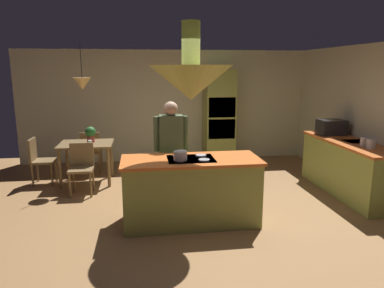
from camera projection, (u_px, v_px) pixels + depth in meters
The scene contains 19 objects.
ground at pixel (189, 216), 5.28m from camera, with size 8.16×8.16×0.00m, color #9E7042.
wall_back at pixel (169, 106), 8.36m from camera, with size 6.80×0.10×2.55m, color beige.
wall_right at pixel (383, 122), 5.85m from camera, with size 0.10×7.20×2.55m, color beige.
kitchen_island at pixel (191, 191), 4.99m from camera, with size 1.90×0.80×0.94m.
counter_run_right at pixel (348, 167), 6.15m from camera, with size 0.73×2.21×0.92m.
oven_tower at pixel (219, 117), 8.16m from camera, with size 0.66×0.62×2.12m.
dining_table at pixel (86, 149), 6.75m from camera, with size 0.98×0.81×0.76m.
person_at_island at pixel (171, 147), 5.51m from camera, with size 0.53×0.22×1.65m.
range_hood at pixel (191, 81), 4.68m from camera, with size 1.10×1.10×1.00m.
pendant_light_over_table at pixel (82, 84), 6.50m from camera, with size 0.32×0.32×0.82m.
chair_facing_island at pixel (82, 165), 6.18m from camera, with size 0.40×0.40×0.87m.
chair_by_back_wall at pixel (91, 149), 7.39m from camera, with size 0.40×0.40×0.87m.
chair_at_corner at pixel (39, 158), 6.66m from camera, with size 0.40×0.40×0.87m.
potted_plant_on_table at pixel (91, 134), 6.77m from camera, with size 0.20×0.20×0.30m.
cup_on_table at pixel (90, 143), 6.54m from camera, with size 0.07×0.07×0.09m, color white.
canister_flour at pixel (371, 144), 5.52m from camera, with size 0.13×0.13×0.15m, color silver.
canister_sugar at pixel (364, 141), 5.69m from camera, with size 0.11×0.11×0.14m, color silver.
microwave_on_counter at pixel (331, 127), 6.66m from camera, with size 0.46×0.36×0.28m, color #232326.
cooking_pot_on_cooktop at pixel (180, 156), 4.73m from camera, with size 0.18×0.18×0.12m, color #B2B2B7.
Camera 1 is at (-0.65, -4.90, 2.12)m, focal length 33.55 mm.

